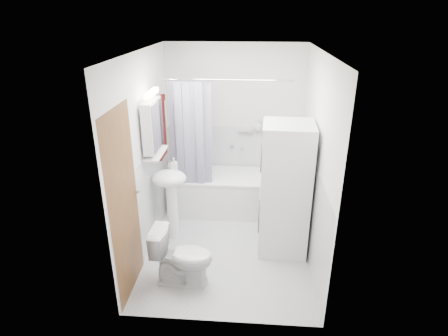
# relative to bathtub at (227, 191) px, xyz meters

# --- Properties ---
(floor) EXTENTS (2.60, 2.60, 0.00)m
(floor) POSITION_rel_bathtub_xyz_m (0.08, -0.92, -0.32)
(floor) COLOR #B8B8BC
(floor) RESTS_ON ground
(room_walls) EXTENTS (2.60, 2.60, 2.60)m
(room_walls) POSITION_rel_bathtub_xyz_m (0.08, -0.92, 1.17)
(room_walls) COLOR white
(room_walls) RESTS_ON ground
(wainscot) EXTENTS (1.98, 2.58, 2.58)m
(wainscot) POSITION_rel_bathtub_xyz_m (0.08, -0.63, 0.28)
(wainscot) COLOR white
(wainscot) RESTS_ON ground
(door) EXTENTS (0.05, 2.00, 2.00)m
(door) POSITION_rel_bathtub_xyz_m (-0.87, -1.47, 0.68)
(door) COLOR brown
(door) RESTS_ON ground
(bathtub) EXTENTS (1.50, 0.71, 0.57)m
(bathtub) POSITION_rel_bathtub_xyz_m (0.00, 0.00, 0.00)
(bathtub) COLOR white
(bathtub) RESTS_ON ground
(tub_spout) EXTENTS (0.04, 0.12, 0.04)m
(tub_spout) POSITION_rel_bathtub_xyz_m (0.20, 0.33, 0.58)
(tub_spout) COLOR silver
(tub_spout) RESTS_ON room_walls
(curtain_rod) EXTENTS (1.68, 0.02, 0.02)m
(curtain_rod) POSITION_rel_bathtub_xyz_m (0.00, -0.30, 1.68)
(curtain_rod) COLOR silver
(curtain_rod) RESTS_ON room_walls
(shower_curtain) EXTENTS (0.55, 0.02, 1.45)m
(shower_curtain) POSITION_rel_bathtub_xyz_m (-0.47, -0.30, 0.93)
(shower_curtain) COLOR #151345
(shower_curtain) RESTS_ON curtain_rod
(sink) EXTENTS (0.44, 0.37, 1.04)m
(sink) POSITION_rel_bathtub_xyz_m (-0.67, -0.77, 0.39)
(sink) COLOR white
(sink) RESTS_ON ground
(medicine_cabinet) EXTENTS (0.13, 0.50, 0.71)m
(medicine_cabinet) POSITION_rel_bathtub_xyz_m (-0.82, -0.82, 1.25)
(medicine_cabinet) COLOR white
(medicine_cabinet) RESTS_ON room_walls
(shelf) EXTENTS (0.18, 0.54, 0.02)m
(shelf) POSITION_rel_bathtub_xyz_m (-0.81, -0.82, 0.88)
(shelf) COLOR silver
(shelf) RESTS_ON room_walls
(shower_caddy) EXTENTS (0.22, 0.06, 0.02)m
(shower_caddy) POSITION_rel_bathtub_xyz_m (0.25, 0.32, 0.83)
(shower_caddy) COLOR silver
(shower_caddy) RESTS_ON room_walls
(towel) EXTENTS (0.07, 0.35, 0.84)m
(towel) POSITION_rel_bathtub_xyz_m (-0.86, -0.30, 1.07)
(towel) COLOR #4D110A
(towel) RESTS_ON room_walls
(washer_dryer) EXTENTS (0.61, 0.60, 1.64)m
(washer_dryer) POSITION_rel_bathtub_xyz_m (0.76, -0.92, 0.50)
(washer_dryer) COLOR white
(washer_dryer) RESTS_ON ground
(toilet) EXTENTS (0.69, 0.41, 0.65)m
(toilet) POSITION_rel_bathtub_xyz_m (-0.37, -1.67, 0.01)
(toilet) COLOR white
(toilet) RESTS_ON ground
(soap_pump) EXTENTS (0.08, 0.17, 0.08)m
(soap_pump) POSITION_rel_bathtub_xyz_m (-0.63, -0.67, 0.63)
(soap_pump) COLOR gray
(soap_pump) RESTS_ON sink
(shelf_bottle) EXTENTS (0.07, 0.18, 0.07)m
(shelf_bottle) POSITION_rel_bathtub_xyz_m (-0.81, -0.97, 0.93)
(shelf_bottle) COLOR gray
(shelf_bottle) RESTS_ON shelf
(shelf_cup) EXTENTS (0.10, 0.09, 0.10)m
(shelf_cup) POSITION_rel_bathtub_xyz_m (-0.81, -0.70, 0.95)
(shelf_cup) COLOR gray
(shelf_cup) RESTS_ON shelf
(shampoo_a) EXTENTS (0.13, 0.17, 0.13)m
(shampoo_a) POSITION_rel_bathtub_xyz_m (0.43, 0.32, 0.91)
(shampoo_a) COLOR gray
(shampoo_a) RESTS_ON shower_caddy
(shampoo_b) EXTENTS (0.08, 0.21, 0.08)m
(shampoo_b) POSITION_rel_bathtub_xyz_m (0.55, 0.32, 0.88)
(shampoo_b) COLOR #2A3BA9
(shampoo_b) RESTS_ON shower_caddy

